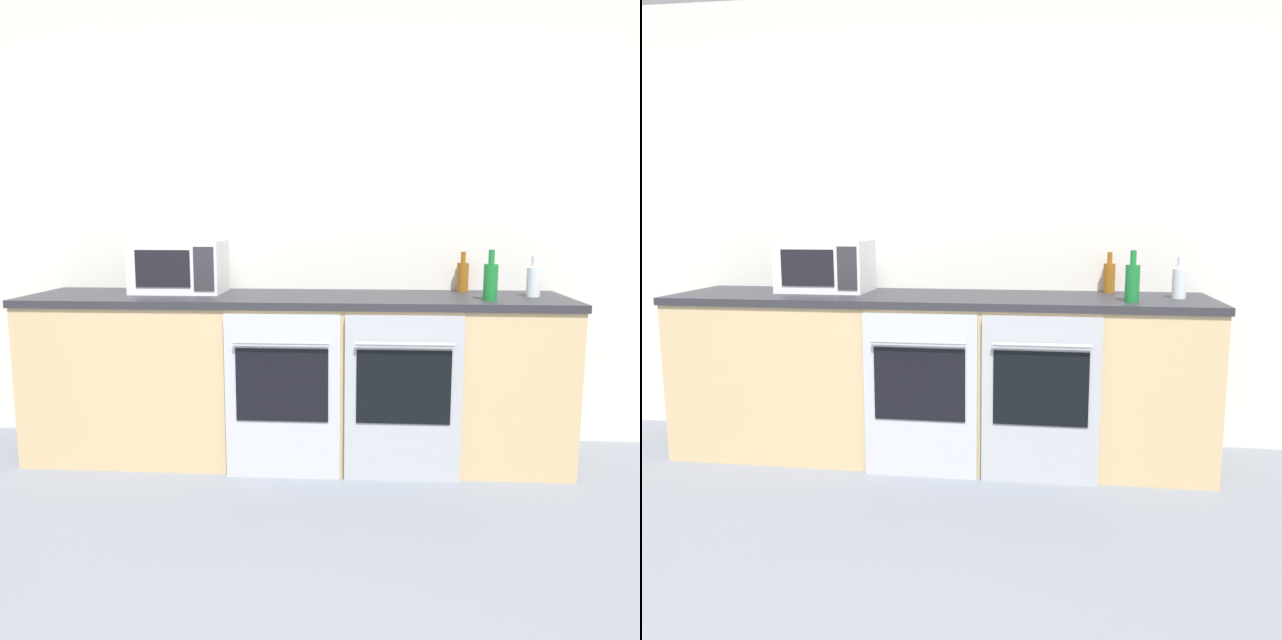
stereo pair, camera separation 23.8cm
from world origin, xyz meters
The scene contains 8 objects.
wall_back centered at (0.00, 2.45, 1.30)m, with size 10.00×0.06×2.60m.
counter_back centered at (0.00, 2.10, 0.46)m, with size 2.95×0.67×0.91m.
oven_left centered at (-0.03, 1.75, 0.44)m, with size 0.59×0.06×0.86m.
oven_right centered at (0.58, 1.75, 0.44)m, with size 0.59×0.06×0.86m.
microwave centered at (-0.67, 2.19, 1.06)m, with size 0.50×0.33×0.30m.
bottle_green centered at (1.02, 1.93, 1.01)m, with size 0.07×0.07×0.26m.
bottle_amber centered at (0.95, 2.35, 1.00)m, with size 0.07×0.07×0.23m.
bottle_clear centered at (1.29, 2.11, 1.00)m, with size 0.07×0.07×0.22m.
Camera 2 is at (0.60, -1.27, 1.31)m, focal length 35.00 mm.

